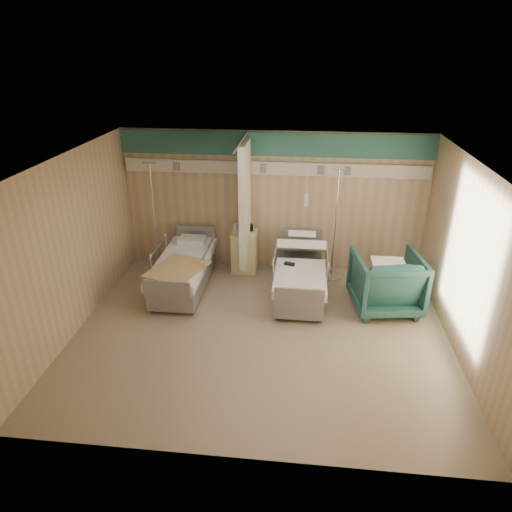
# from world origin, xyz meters

# --- Properties ---
(ground) EXTENTS (6.00, 5.00, 0.00)m
(ground) POSITION_xyz_m (0.00, 0.00, 0.00)
(ground) COLOR gray
(ground) RESTS_ON ground
(room_walls) EXTENTS (6.04, 5.04, 2.82)m
(room_walls) POSITION_xyz_m (-0.03, 0.25, 1.86)
(room_walls) COLOR tan
(room_walls) RESTS_ON ground
(bed_right) EXTENTS (1.00, 2.16, 0.63)m
(bed_right) POSITION_xyz_m (0.60, 1.30, 0.32)
(bed_right) COLOR white
(bed_right) RESTS_ON ground
(bed_left) EXTENTS (1.00, 2.16, 0.63)m
(bed_left) POSITION_xyz_m (-1.60, 1.30, 0.32)
(bed_left) COLOR white
(bed_left) RESTS_ON ground
(bedside_cabinet) EXTENTS (0.50, 0.48, 0.85)m
(bedside_cabinet) POSITION_xyz_m (-0.55, 2.20, 0.42)
(bedside_cabinet) COLOR beige
(bedside_cabinet) RESTS_ON ground
(visitor_armchair) EXTENTS (1.27, 1.30, 1.04)m
(visitor_armchair) POSITION_xyz_m (2.09, 1.00, 0.52)
(visitor_armchair) COLOR #21534C
(visitor_armchair) RESTS_ON ground
(waffle_blanket) EXTENTS (0.56, 0.49, 0.06)m
(waffle_blanket) POSITION_xyz_m (2.08, 0.95, 1.07)
(waffle_blanket) COLOR silver
(waffle_blanket) RESTS_ON visitor_armchair
(iv_stand_right) EXTENTS (0.40, 0.40, 2.23)m
(iv_stand_right) POSITION_xyz_m (1.22, 2.07, 0.46)
(iv_stand_right) COLOR silver
(iv_stand_right) RESTS_ON ground
(iv_stand_left) EXTENTS (0.40, 0.40, 2.24)m
(iv_stand_left) POSITION_xyz_m (-2.35, 2.11, 0.46)
(iv_stand_left) COLOR silver
(iv_stand_left) RESTS_ON ground
(call_remote) EXTENTS (0.21, 0.14, 0.04)m
(call_remote) POSITION_xyz_m (0.40, 1.26, 0.65)
(call_remote) COLOR black
(call_remote) RESTS_ON bed_right
(tan_blanket) EXTENTS (1.10, 1.24, 0.04)m
(tan_blanket) POSITION_xyz_m (-1.57, 0.84, 0.65)
(tan_blanket) COLOR tan
(tan_blanket) RESTS_ON bed_left
(toiletry_bag) EXTENTS (0.28, 0.23, 0.13)m
(toiletry_bag) POSITION_xyz_m (-0.52, 2.28, 0.92)
(toiletry_bag) COLOR black
(toiletry_bag) RESTS_ON bedside_cabinet
(white_cup) EXTENTS (0.12, 0.12, 0.14)m
(white_cup) POSITION_xyz_m (-0.73, 2.30, 0.92)
(white_cup) COLOR white
(white_cup) RESTS_ON bedside_cabinet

